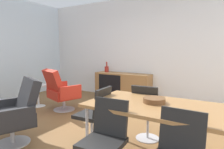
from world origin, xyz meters
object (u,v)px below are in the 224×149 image
at_px(sideboard, 123,83).
at_px(fruit_bowl, 38,83).
at_px(vase_cobalt, 107,69).
at_px(magazine_stack, 3,105).
at_px(dining_chair_front_left, 105,139).
at_px(wooden_bowl_on_table, 154,100).
at_px(side_table_round, 38,93).
at_px(armchair_black_shell, 16,112).
at_px(lounge_chair_red, 61,90).
at_px(dining_chair_near_window, 95,114).
at_px(dining_chair_back_left, 147,110).
at_px(dining_table, 158,108).

distance_m(sideboard, fruit_bowl, 2.23).
relative_size(vase_cobalt, magazine_stack, 0.74).
bearing_deg(dining_chair_front_left, wooden_bowl_on_table, 64.96).
height_order(side_table_round, fruit_bowl, fruit_bowl).
bearing_deg(magazine_stack, armchair_black_shell, -24.29).
bearing_deg(lounge_chair_red, dining_chair_near_window, -29.86).
xyz_separation_m(wooden_bowl_on_table, dining_chair_back_left, (-0.28, 0.50, -0.30)).
bearing_deg(armchair_black_shell, sideboard, 88.69).
height_order(wooden_bowl_on_table, dining_chair_near_window, dining_chair_near_window).
xyz_separation_m(dining_chair_back_left, lounge_chair_red, (-2.20, 0.39, -0.00)).
relative_size(dining_table, fruit_bowl, 8.00).
bearing_deg(fruit_bowl, sideboard, 51.06).
distance_m(dining_chair_near_window, side_table_round, 2.56).
distance_m(dining_chair_back_left, side_table_round, 2.95).
distance_m(armchair_black_shell, fruit_bowl, 1.93).
bearing_deg(fruit_bowl, wooden_bowl_on_table, -14.88).
distance_m(side_table_round, magazine_stack, 0.82).
bearing_deg(vase_cobalt, fruit_bowl, -116.64).
xyz_separation_m(sideboard, armchair_black_shell, (-0.07, -3.13, 0.03)).
bearing_deg(vase_cobalt, dining_chair_back_left, -45.29).
distance_m(wooden_bowl_on_table, side_table_round, 3.35).
bearing_deg(dining_chair_near_window, lounge_chair_red, 150.14).
xyz_separation_m(sideboard, fruit_bowl, (-1.40, -1.73, 0.12)).
relative_size(dining_chair_back_left, dining_chair_front_left, 1.00).
xyz_separation_m(vase_cobalt, dining_chair_back_left, (2.06, -2.08, -0.35)).
bearing_deg(dining_chair_back_left, lounge_chair_red, 169.82).
bearing_deg(magazine_stack, sideboard, 49.51).
bearing_deg(lounge_chair_red, wooden_bowl_on_table, -19.91).
relative_size(dining_chair_front_left, magazine_stack, 2.12).
height_order(dining_chair_near_window, dining_chair_front_left, same).
bearing_deg(sideboard, side_table_round, -128.94).
bearing_deg(dining_chair_back_left, dining_chair_front_left, -90.45).
height_order(dining_table, dining_chair_front_left, dining_chair_front_left).
distance_m(vase_cobalt, dining_chair_front_left, 3.82).
xyz_separation_m(vase_cobalt, dining_table, (2.41, -2.64, -0.12)).
height_order(dining_chair_front_left, fruit_bowl, dining_chair_front_left).
xyz_separation_m(sideboard, dining_chair_back_left, (1.53, -2.08, 0.03)).
bearing_deg(sideboard, dining_chair_front_left, -64.53).
height_order(dining_chair_front_left, magazine_stack, dining_chair_front_left).
relative_size(sideboard, dining_chair_front_left, 1.87).
distance_m(dining_chair_near_window, dining_chair_front_left, 0.78).
xyz_separation_m(sideboard, dining_chair_front_left, (1.52, -3.20, 0.03)).
bearing_deg(sideboard, dining_chair_near_window, -69.43).
relative_size(dining_chair_back_left, side_table_round, 1.65).
distance_m(dining_chair_near_window, armchair_black_shell, 1.17).
bearing_deg(dining_chair_near_window, sideboard, 110.57).
distance_m(dining_table, armchair_black_shell, 2.02).
xyz_separation_m(dining_table, wooden_bowl_on_table, (-0.07, 0.06, 0.07)).
relative_size(armchair_black_shell, side_table_round, 1.82).
xyz_separation_m(dining_chair_near_window, lounge_chair_red, (-1.66, 0.95, -0.00)).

